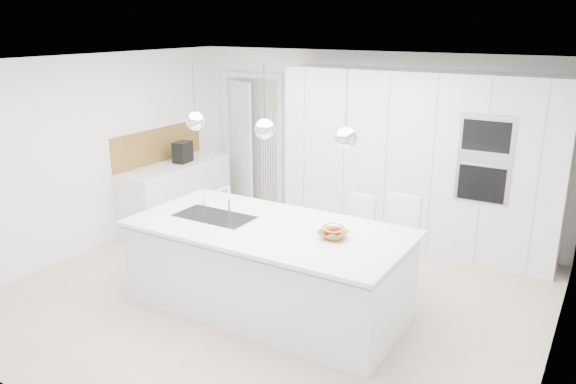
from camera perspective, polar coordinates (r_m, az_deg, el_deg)
The scene contains 27 objects.
floor at distance 6.28m, azimuth -1.43°, elevation -10.34°, with size 5.50×5.50×0.00m, color beige.
wall_back at distance 7.97m, azimuth 8.18°, elevation 4.99°, with size 5.50×5.50×0.00m, color white.
wall_left at distance 7.61m, azimuth -19.34°, elevation 3.62°, with size 5.00×5.00×0.00m, color white.
ceiling at distance 5.59m, azimuth -1.62°, elevation 13.06°, with size 5.50×5.50×0.00m, color white.
tall_cabinets at distance 7.45m, azimuth 12.91°, elevation 3.10°, with size 3.60×0.60×2.30m, color white.
oven_stack at distance 6.89m, azimuth 19.30°, elevation 3.18°, with size 0.62×0.04×1.05m, color #A5A5A8, non-canonical shape.
doorway_frame at distance 8.91m, azimuth -3.60°, elevation 4.91°, with size 1.11×0.08×2.13m, color white, non-canonical shape.
hallway_door at distance 9.02m, azimuth -5.10°, elevation 4.89°, with size 0.82×0.04×2.00m, color white.
radiator at distance 8.77m, azimuth -1.89°, elevation 3.56°, with size 0.32×0.04×1.40m, color white, non-canonical shape.
left_base_cabinets at distance 8.40m, azimuth -11.25°, elevation -0.34°, with size 0.60×1.80×0.86m, color white.
left_worktop at distance 8.28m, azimuth -11.43°, elevation 2.64°, with size 0.62×1.82×0.04m, color white.
oak_backsplash at distance 8.41m, azimuth -13.00°, elevation 4.65°, with size 0.02×1.80×0.50m, color olive.
island_base at distance 5.81m, azimuth -2.21°, elevation -7.97°, with size 2.80×1.20×0.86m, color white.
island_worktop at distance 5.68m, azimuth -1.99°, elevation -3.66°, with size 2.84×1.40×0.04m, color white.
island_sink at distance 6.02m, azimuth -7.46°, elevation -3.19°, with size 0.84×0.44×0.18m, color #3F3F42, non-canonical shape.
island_tap at distance 6.07m, azimuth -6.00°, elevation -0.69°, with size 0.02×0.02×0.30m, color white.
pendant_left at distance 5.87m, azimuth -9.41°, elevation 7.12°, with size 0.20×0.20×0.20m, color white.
pendant_mid at distance 5.36m, azimuth -2.39°, elevation 6.43°, with size 0.20×0.20×0.20m, color white.
pendant_right at distance 4.96m, azimuth 5.89°, elevation 5.48°, with size 0.20×0.20×0.20m, color white.
fruit_bowl at distance 5.37m, azimuth 4.60°, elevation -4.34°, with size 0.28×0.28×0.07m, color olive.
espresso_machine at distance 8.34m, azimuth -10.65°, elevation 4.02°, with size 0.18×0.29×0.31m, color black.
bar_stool_left at distance 6.28m, azimuth 6.95°, elevation -5.20°, with size 0.35×0.48×1.05m, color white, non-canonical shape.
bar_stool_right at distance 6.00m, azimuth 11.01°, elevation -5.98°, with size 0.38×0.53×1.15m, color white, non-canonical shape.
apple_a at distance 5.36m, azimuth 4.98°, elevation -3.93°, with size 0.08×0.08×0.08m, color #B31B18.
apple_b at distance 5.38m, azimuth 4.58°, elevation -3.94°, with size 0.07×0.07×0.07m, color #B31B18.
apple_c at distance 5.35m, azimuth 3.97°, elevation -4.06°, with size 0.07×0.07×0.07m, color #B31B18.
banana_bunch at distance 5.31m, azimuth 4.64°, elevation -3.64°, with size 0.21×0.21×0.03m, color yellow.
Camera 1 is at (3.00, -4.71, 2.88)m, focal length 35.00 mm.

